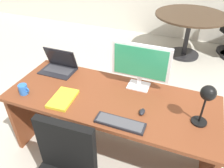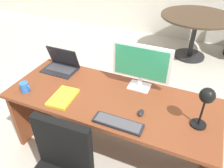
{
  "view_description": "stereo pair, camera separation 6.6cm",
  "coord_description": "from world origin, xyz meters",
  "px_view_note": "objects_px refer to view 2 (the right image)",
  "views": [
    {
      "loc": [
        0.57,
        -1.44,
        1.96
      ],
      "look_at": [
        0.0,
        0.04,
        0.84
      ],
      "focal_mm": 35.71,
      "sensor_mm": 36.0,
      "label": 1
    },
    {
      "loc": [
        0.64,
        -1.42,
        1.96
      ],
      "look_at": [
        0.0,
        0.04,
        0.84
      ],
      "focal_mm": 35.71,
      "sensor_mm": 36.0,
      "label": 2
    }
  ],
  "objects_px": {
    "laptop": "(62,63)",
    "desk_lamp": "(206,100)",
    "desk": "(113,111)",
    "coffee_mug": "(25,87)",
    "keyboard": "(118,123)",
    "book": "(63,97)",
    "meeting_table": "(195,26)",
    "mouse": "(141,113)",
    "monitor": "(141,64)"
  },
  "relations": [
    {
      "from": "desk",
      "to": "mouse",
      "type": "bearing_deg",
      "value": -26.21
    },
    {
      "from": "laptop",
      "to": "desk_lamp",
      "type": "distance_m",
      "value": 1.47
    },
    {
      "from": "coffee_mug",
      "to": "desk_lamp",
      "type": "bearing_deg",
      "value": 6.27
    },
    {
      "from": "keyboard",
      "to": "desk_lamp",
      "type": "height_order",
      "value": "desk_lamp"
    },
    {
      "from": "desk_lamp",
      "to": "book",
      "type": "relative_size",
      "value": 1.2
    },
    {
      "from": "keyboard",
      "to": "book",
      "type": "distance_m",
      "value": 0.57
    },
    {
      "from": "desk",
      "to": "coffee_mug",
      "type": "bearing_deg",
      "value": -159.27
    },
    {
      "from": "laptop",
      "to": "mouse",
      "type": "bearing_deg",
      "value": -19.74
    },
    {
      "from": "keyboard",
      "to": "mouse",
      "type": "distance_m",
      "value": 0.22
    },
    {
      "from": "desk",
      "to": "book",
      "type": "distance_m",
      "value": 0.49
    },
    {
      "from": "laptop",
      "to": "coffee_mug",
      "type": "bearing_deg",
      "value": -98.83
    },
    {
      "from": "laptop",
      "to": "keyboard",
      "type": "distance_m",
      "value": 1.02
    },
    {
      "from": "monitor",
      "to": "meeting_table",
      "type": "bearing_deg",
      "value": 82.91
    },
    {
      "from": "laptop",
      "to": "coffee_mug",
      "type": "height_order",
      "value": "laptop"
    },
    {
      "from": "desk",
      "to": "laptop",
      "type": "bearing_deg",
      "value": 163.49
    },
    {
      "from": "monitor",
      "to": "laptop",
      "type": "relative_size",
      "value": 1.5
    },
    {
      "from": "desk_lamp",
      "to": "meeting_table",
      "type": "xyz_separation_m",
      "value": [
        -0.28,
        2.59,
        -0.4
      ]
    },
    {
      "from": "desk",
      "to": "keyboard",
      "type": "xyz_separation_m",
      "value": [
        0.19,
        -0.33,
        0.22
      ]
    },
    {
      "from": "meeting_table",
      "to": "book",
      "type": "bearing_deg",
      "value": -107.33
    },
    {
      "from": "laptop",
      "to": "desk_lamp",
      "type": "height_order",
      "value": "desk_lamp"
    },
    {
      "from": "book",
      "to": "coffee_mug",
      "type": "height_order",
      "value": "coffee_mug"
    },
    {
      "from": "desk",
      "to": "book",
      "type": "height_order",
      "value": "book"
    },
    {
      "from": "desk_lamp",
      "to": "book",
      "type": "height_order",
      "value": "desk_lamp"
    },
    {
      "from": "mouse",
      "to": "desk_lamp",
      "type": "bearing_deg",
      "value": 4.78
    },
    {
      "from": "monitor",
      "to": "coffee_mug",
      "type": "relative_size",
      "value": 5.06
    },
    {
      "from": "monitor",
      "to": "mouse",
      "type": "bearing_deg",
      "value": -70.21
    },
    {
      "from": "desk_lamp",
      "to": "meeting_table",
      "type": "distance_m",
      "value": 2.63
    },
    {
      "from": "desk",
      "to": "coffee_mug",
      "type": "distance_m",
      "value": 0.84
    },
    {
      "from": "monitor",
      "to": "desk_lamp",
      "type": "xyz_separation_m",
      "value": [
        0.56,
        -0.32,
        0.01
      ]
    },
    {
      "from": "mouse",
      "to": "book",
      "type": "height_order",
      "value": "mouse"
    },
    {
      "from": "keyboard",
      "to": "book",
      "type": "height_order",
      "value": "book"
    },
    {
      "from": "monitor",
      "to": "meeting_table",
      "type": "relative_size",
      "value": 0.44
    },
    {
      "from": "coffee_mug",
      "to": "laptop",
      "type": "bearing_deg",
      "value": 81.17
    },
    {
      "from": "laptop",
      "to": "desk_lamp",
      "type": "xyz_separation_m",
      "value": [
        1.43,
        -0.32,
        0.19
      ]
    },
    {
      "from": "desk_lamp",
      "to": "book",
      "type": "xyz_separation_m",
      "value": [
        -1.13,
        -0.12,
        -0.25
      ]
    },
    {
      "from": "desk_lamp",
      "to": "coffee_mug",
      "type": "height_order",
      "value": "desk_lamp"
    },
    {
      "from": "laptop",
      "to": "book",
      "type": "distance_m",
      "value": 0.53
    },
    {
      "from": "desk",
      "to": "monitor",
      "type": "distance_m",
      "value": 0.53
    },
    {
      "from": "monitor",
      "to": "laptop",
      "type": "bearing_deg",
      "value": -179.99
    },
    {
      "from": "book",
      "to": "meeting_table",
      "type": "height_order",
      "value": "meeting_table"
    },
    {
      "from": "book",
      "to": "keyboard",
      "type": "bearing_deg",
      "value": -9.58
    },
    {
      "from": "book",
      "to": "coffee_mug",
      "type": "relative_size",
      "value": 2.86
    },
    {
      "from": "meeting_table",
      "to": "laptop",
      "type": "bearing_deg",
      "value": -116.77
    },
    {
      "from": "desk",
      "to": "desk_lamp",
      "type": "relative_size",
      "value": 5.18
    },
    {
      "from": "keyboard",
      "to": "desk_lamp",
      "type": "xyz_separation_m",
      "value": [
        0.56,
        0.21,
        0.25
      ]
    },
    {
      "from": "meeting_table",
      "to": "desk_lamp",
      "type": "bearing_deg",
      "value": -83.78
    },
    {
      "from": "mouse",
      "to": "meeting_table",
      "type": "bearing_deg",
      "value": 86.64
    },
    {
      "from": "book",
      "to": "meeting_table",
      "type": "xyz_separation_m",
      "value": [
        0.84,
        2.71,
        -0.15
      ]
    },
    {
      "from": "desk_lamp",
      "to": "coffee_mug",
      "type": "relative_size",
      "value": 3.44
    },
    {
      "from": "desk",
      "to": "mouse",
      "type": "relative_size",
      "value": 23.53
    }
  ]
}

